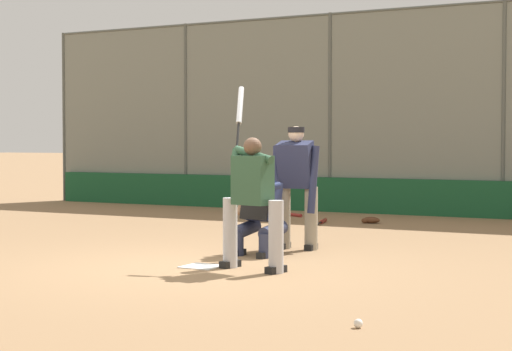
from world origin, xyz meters
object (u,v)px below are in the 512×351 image
(umpire_home, at_px, (296,184))
(fielding_glove_on_dirt, at_px, (370,220))
(batter_at_plate, at_px, (252,198))
(catcher_behind_plate, at_px, (258,207))
(spare_bat_by_padding, at_px, (293,215))
(baseball_loose, at_px, (358,323))
(spare_bat_near_backstop, at_px, (323,221))

(umpire_home, height_order, fielding_glove_on_dirt, umpire_home)
(batter_at_plate, bearing_deg, catcher_behind_plate, -53.92)
(spare_bat_by_padding, bearing_deg, catcher_behind_plate, -37.31)
(spare_bat_by_padding, height_order, baseball_loose, baseball_loose)
(spare_bat_by_padding, bearing_deg, baseball_loose, -30.06)
(catcher_behind_plate, bearing_deg, fielding_glove_on_dirt, -82.02)
(spare_bat_near_backstop, bearing_deg, fielding_glove_on_dirt, -80.07)
(umpire_home, distance_m, baseball_loose, 5.02)
(batter_at_plate, relative_size, spare_bat_near_backstop, 2.45)
(baseball_loose, bearing_deg, spare_bat_by_padding, -61.85)
(catcher_behind_plate, distance_m, umpire_home, 0.84)
(spare_bat_by_padding, bearing_deg, batter_at_plate, -36.71)
(spare_bat_near_backstop, bearing_deg, umpire_home, -176.15)
(batter_at_plate, relative_size, spare_bat_by_padding, 2.95)
(umpire_home, xyz_separation_m, fielding_glove_on_dirt, (0.41, -4.05, -0.85))
(baseball_loose, bearing_deg, catcher_behind_plate, -52.12)
(spare_bat_near_backstop, height_order, fielding_glove_on_dirt, fielding_glove_on_dirt)
(catcher_behind_plate, bearing_deg, umpire_home, -98.07)
(batter_at_plate, xyz_separation_m, umpire_home, (0.34, -1.93, 0.07))
(umpire_home, relative_size, spare_bat_by_padding, 2.31)
(catcher_behind_plate, relative_size, baseball_loose, 16.42)
(catcher_behind_plate, bearing_deg, spare_bat_near_backstop, -71.92)
(spare_bat_by_padding, xyz_separation_m, baseball_loose, (-4.81, 9.00, 0.00))
(umpire_home, bearing_deg, catcher_behind_plate, 71.40)
(catcher_behind_plate, height_order, spare_bat_by_padding, catcher_behind_plate)
(catcher_behind_plate, bearing_deg, batter_at_plate, 119.68)
(fielding_glove_on_dirt, relative_size, baseball_loose, 4.39)
(umpire_home, bearing_deg, fielding_glove_on_dirt, -89.46)
(batter_at_plate, relative_size, catcher_behind_plate, 1.77)
(spare_bat_by_padding, distance_m, baseball_loose, 10.21)
(catcher_behind_plate, xyz_separation_m, fielding_glove_on_dirt, (0.22, -4.83, -0.57))
(batter_at_plate, distance_m, spare_bat_by_padding, 7.22)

